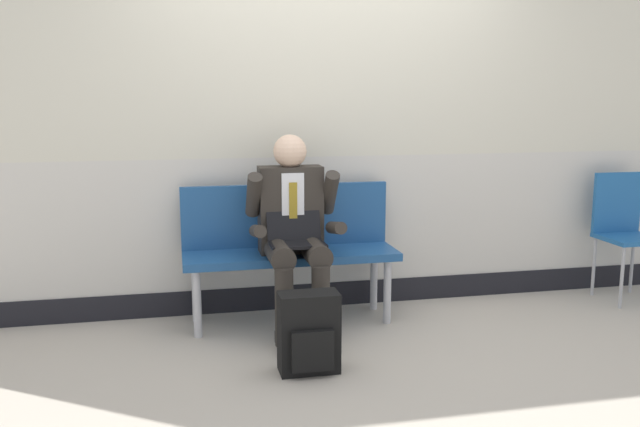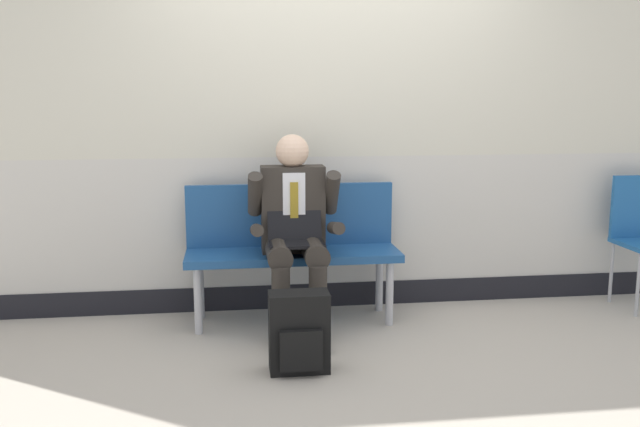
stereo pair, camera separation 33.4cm
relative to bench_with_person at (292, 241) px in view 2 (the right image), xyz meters
The scene contains 5 objects.
ground_plane 0.76m from the bench_with_person, 57.73° to the right, with size 18.00×18.00×0.00m, color #B2A899.
station_wall 1.02m from the bench_with_person, 42.96° to the left, with size 6.65×0.14×2.93m.
bench_with_person is the anchor object (origin of this frame).
person_seated 0.23m from the bench_with_person, 90.00° to the right, with size 0.57×0.70×1.22m.
backpack 0.94m from the bench_with_person, 92.83° to the right, with size 0.32×0.20×0.44m.
Camera 2 is at (-0.68, -3.79, 1.46)m, focal length 37.64 mm.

